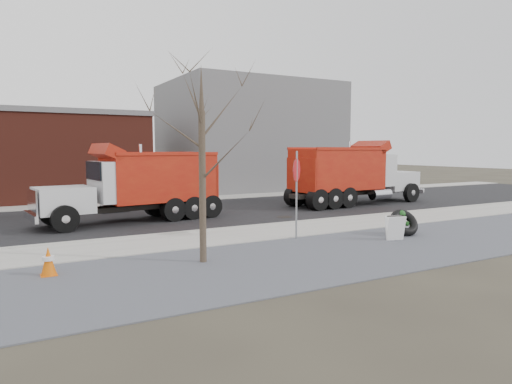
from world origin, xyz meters
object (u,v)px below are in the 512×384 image
dump_truck_red_b (140,183)px  dump_truck_red_a (352,173)px  truck_tire (404,223)px  stop_sign (297,180)px  sandwich_board (395,228)px  fire_hydrant (402,224)px

dump_truck_red_b → dump_truck_red_a: bearing=173.4°
truck_tire → dump_truck_red_b: bearing=133.6°
dump_truck_red_a → truck_tire: bearing=-122.9°
dump_truck_red_b → stop_sign: bearing=111.9°
truck_tire → dump_truck_red_a: 9.06m
dump_truck_red_a → dump_truck_red_b: size_ratio=1.12×
sandwich_board → truck_tire: bearing=46.0°
dump_truck_red_b → truck_tire: bearing=125.9°
truck_tire → fire_hydrant: bearing=76.9°
stop_sign → dump_truck_red_b: dump_truck_red_b is taller
stop_sign → dump_truck_red_a: dump_truck_red_a is taller
stop_sign → sandwich_board: stop_sign is taller
truck_tire → stop_sign: bearing=160.8°
dump_truck_red_a → dump_truck_red_b: (-11.60, -0.24, -0.12)m
sandwich_board → dump_truck_red_b: (-6.28, 8.14, 1.18)m
fire_hydrant → dump_truck_red_b: size_ratio=0.12×
truck_tire → dump_truck_red_a: dump_truck_red_a is taller
fire_hydrant → stop_sign: 4.17m
stop_sign → dump_truck_red_b: (-3.60, 6.33, -0.38)m
truck_tire → stop_sign: size_ratio=0.39×
dump_truck_red_b → fire_hydrant: bearing=126.5°
sandwich_board → dump_truck_red_b: dump_truck_red_b is taller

